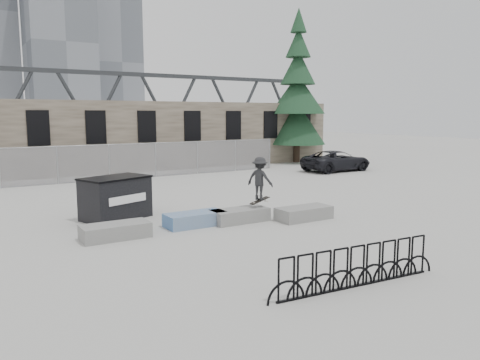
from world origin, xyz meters
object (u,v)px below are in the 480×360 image
Objects in this scene: planter_offset at (304,213)px; planter_center_right at (240,215)px; skateboarder at (260,179)px; planter_far_left at (116,230)px; suv at (337,161)px; spruce_tree at (297,99)px; bike_rack at (357,267)px; dumpster at (116,198)px; planter_center_left at (195,219)px.

planter_center_right is at bearing 157.07° from planter_offset.
planter_offset is 1.97m from skateboarder.
planter_far_left is 0.42× the size of suv.
spruce_tree reaches higher than planter_far_left.
planter_offset is at bearing -22.93° from planter_center_right.
dumpster is at bearing 104.56° from bike_rack.
skateboarder reaches higher than planter_center_right.
dumpster reaches higher than planter_center_left.
planter_far_left is 4.31m from planter_center_right.
skateboarder reaches higher than suv.
planter_center_left is 6.83m from bike_rack.
suv reaches higher than planter_far_left.
planter_center_right is 6.63m from bike_rack.
spruce_tree is at bearing -13.96° from suv.
dumpster is at bearing 127.90° from planter_center_left.
spruce_tree is (18.63, 14.77, 4.57)m from planter_far_left.
dumpster is 21.93m from spruce_tree.
skateboarder is (-13.53, -14.92, -3.36)m from spruce_tree.
bike_rack is at bearing -64.00° from planter_far_left.
spruce_tree reaches higher than suv.
planter_center_right is 0.45× the size of bike_rack.
planter_center_right is 1.00× the size of planter_offset.
planter_offset is 0.42× the size of suv.
planter_center_left is at bearing -71.95° from dumpster.
planter_center_left is (2.73, 0.19, 0.00)m from planter_far_left.
skateboarder is at bearing -1.65° from planter_far_left.
dumpster reaches higher than bike_rack.
dumpster is at bearing 109.79° from suv.
dumpster is (-1.91, 2.45, 0.51)m from planter_center_left.
suv is at bearing 27.32° from planter_far_left.
suv is (16.48, 6.30, -0.09)m from dumpster.
suv reaches higher than bike_rack.
planter_far_left is at bearing -176.08° from planter_center_left.
planter_offset is at bearing -8.70° from planter_far_left.
planter_center_left is 3.15m from dumpster.
planter_offset is at bearing 131.21° from suv.
bike_rack reaches higher than planter_far_left.
bike_rack is at bearing -125.75° from spruce_tree.
planter_far_left is 1.00× the size of planter_center_left.
bike_rack is at bearing 136.76° from suv.
dumpster reaches higher than suv.
planter_center_right is 1.45m from skateboarder.
skateboarder is at bearing -4.19° from planter_center_right.
spruce_tree reaches higher than planter_offset.
planter_offset is at bearing -127.80° from spruce_tree.
planter_offset is (3.68, -1.17, 0.00)m from planter_center_left.
planter_center_left is 2.68m from skateboarder.
planter_center_left is 1.59m from planter_center_right.
planter_far_left is at bearing 116.19° from suv.
dumpster is (0.82, 2.64, 0.51)m from planter_far_left.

